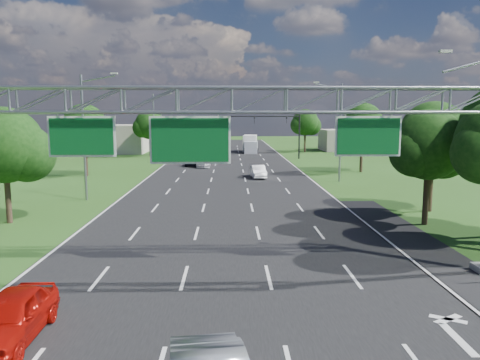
{
  "coord_description": "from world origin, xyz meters",
  "views": [
    {
      "loc": [
        0.15,
        -7.68,
        6.92
      ],
      "look_at": [
        0.65,
        14.81,
        3.75
      ],
      "focal_mm": 35.0,
      "sensor_mm": 36.0,
      "label": 1
    }
  ],
  "objects_px": {
    "sign_gantry": "(234,115)",
    "red_coupe": "(10,317)",
    "traffic_signal": "(277,126)",
    "box_truck": "(250,144)"
  },
  "relations": [
    {
      "from": "sign_gantry",
      "to": "red_coupe",
      "type": "xyz_separation_m",
      "value": [
        -6.92,
        -5.92,
        -6.14
      ]
    },
    {
      "from": "sign_gantry",
      "to": "red_coupe",
      "type": "distance_m",
      "value": 10.98
    },
    {
      "from": "sign_gantry",
      "to": "red_coupe",
      "type": "height_order",
      "value": "sign_gantry"
    },
    {
      "from": "sign_gantry",
      "to": "traffic_signal",
      "type": "relative_size",
      "value": 1.92
    },
    {
      "from": "traffic_signal",
      "to": "box_truck",
      "type": "height_order",
      "value": "traffic_signal"
    },
    {
      "from": "sign_gantry",
      "to": "box_truck",
      "type": "xyz_separation_m",
      "value": [
        3.62,
        66.0,
        -5.42
      ]
    },
    {
      "from": "traffic_signal",
      "to": "red_coupe",
      "type": "distance_m",
      "value": 60.74
    },
    {
      "from": "traffic_signal",
      "to": "red_coupe",
      "type": "xyz_separation_m",
      "value": [
        -14.07,
        -58.92,
        -4.41
      ]
    },
    {
      "from": "sign_gantry",
      "to": "box_truck",
      "type": "relative_size",
      "value": 2.83
    },
    {
      "from": "red_coupe",
      "to": "box_truck",
      "type": "bearing_deg",
      "value": 80.88
    }
  ]
}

